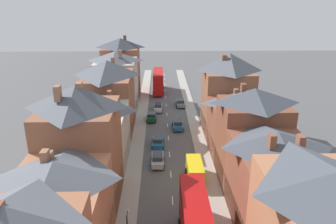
{
  "coord_description": "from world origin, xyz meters",
  "views": [
    {
      "loc": [
        -1.39,
        -14.97,
        22.79
      ],
      "look_at": [
        0.16,
        44.92,
        1.58
      ],
      "focal_mm": 35.0,
      "sensor_mm": 36.0,
      "label": 1
    }
  ],
  "objects_px": {
    "car_near_silver": "(178,124)",
    "car_parked_left_b": "(158,159)",
    "double_decker_bus_mid_street": "(158,81)",
    "car_parked_left_a": "(151,117)",
    "car_mid_black": "(158,141)",
    "car_parked_right_a": "(180,103)",
    "car_near_blue": "(158,107)",
    "delivery_van": "(195,170)"
  },
  "relations": [
    {
      "from": "car_near_silver",
      "to": "car_parked_left_a",
      "type": "bearing_deg",
      "value": 139.18
    },
    {
      "from": "double_decker_bus_mid_street",
      "to": "car_parked_left_a",
      "type": "distance_m",
      "value": 20.49
    },
    {
      "from": "car_near_silver",
      "to": "car_near_blue",
      "type": "bearing_deg",
      "value": 110.24
    },
    {
      "from": "car_near_blue",
      "to": "delivery_van",
      "type": "bearing_deg",
      "value": -79.81
    },
    {
      "from": "double_decker_bus_mid_street",
      "to": "delivery_van",
      "type": "height_order",
      "value": "double_decker_bus_mid_street"
    },
    {
      "from": "car_near_silver",
      "to": "delivery_van",
      "type": "distance_m",
      "value": 17.55
    },
    {
      "from": "car_parked_left_a",
      "to": "delivery_van",
      "type": "xyz_separation_m",
      "value": [
        6.2,
        -21.73,
        0.51
      ]
    },
    {
      "from": "car_near_silver",
      "to": "car_parked_left_a",
      "type": "xyz_separation_m",
      "value": [
        -4.9,
        4.23,
        -0.02
      ]
    },
    {
      "from": "car_near_blue",
      "to": "car_near_silver",
      "type": "bearing_deg",
      "value": -69.76
    },
    {
      "from": "car_parked_left_b",
      "to": "car_parked_right_a",
      "type": "bearing_deg",
      "value": 79.41
    },
    {
      "from": "car_near_blue",
      "to": "car_mid_black",
      "type": "bearing_deg",
      "value": -90.0
    },
    {
      "from": "car_near_silver",
      "to": "car_parked_left_b",
      "type": "relative_size",
      "value": 1.02
    },
    {
      "from": "car_parked_left_a",
      "to": "car_parked_right_a",
      "type": "relative_size",
      "value": 0.89
    },
    {
      "from": "car_parked_right_a",
      "to": "delivery_van",
      "type": "xyz_separation_m",
      "value": [
        0.0,
        -30.33,
        0.52
      ]
    },
    {
      "from": "car_parked_right_a",
      "to": "car_mid_black",
      "type": "xyz_separation_m",
      "value": [
        -4.9,
        -20.23,
        0.04
      ]
    },
    {
      "from": "double_decker_bus_mid_street",
      "to": "car_parked_left_b",
      "type": "xyz_separation_m",
      "value": [
        0.01,
        -37.96,
        -1.98
      ]
    },
    {
      "from": "car_mid_black",
      "to": "car_parked_left_b",
      "type": "height_order",
      "value": "car_mid_black"
    },
    {
      "from": "double_decker_bus_mid_street",
      "to": "car_mid_black",
      "type": "height_order",
      "value": "double_decker_bus_mid_street"
    },
    {
      "from": "double_decker_bus_mid_street",
      "to": "car_near_blue",
      "type": "bearing_deg",
      "value": -89.97
    },
    {
      "from": "car_parked_right_a",
      "to": "car_mid_black",
      "type": "relative_size",
      "value": 1.0
    },
    {
      "from": "double_decker_bus_mid_street",
      "to": "car_parked_left_b",
      "type": "bearing_deg",
      "value": -89.99
    },
    {
      "from": "car_mid_black",
      "to": "car_parked_left_b",
      "type": "xyz_separation_m",
      "value": [
        0.0,
        -5.99,
        -0.02
      ]
    },
    {
      "from": "double_decker_bus_mid_street",
      "to": "car_parked_right_a",
      "type": "bearing_deg",
      "value": -67.32
    },
    {
      "from": "car_parked_left_b",
      "to": "car_near_silver",
      "type": "bearing_deg",
      "value": 74.95
    },
    {
      "from": "car_parked_right_a",
      "to": "car_mid_black",
      "type": "bearing_deg",
      "value": -103.62
    },
    {
      "from": "car_parked_left_a",
      "to": "car_parked_left_b",
      "type": "distance_m",
      "value": 17.66
    },
    {
      "from": "double_decker_bus_mid_street",
      "to": "car_near_blue",
      "type": "height_order",
      "value": "double_decker_bus_mid_street"
    },
    {
      "from": "car_near_silver",
      "to": "car_mid_black",
      "type": "distance_m",
      "value": 8.23
    },
    {
      "from": "car_near_blue",
      "to": "car_parked_right_a",
      "type": "relative_size",
      "value": 0.9
    },
    {
      "from": "car_parked_left_a",
      "to": "car_mid_black",
      "type": "xyz_separation_m",
      "value": [
        1.3,
        -11.63,
        0.03
      ]
    },
    {
      "from": "double_decker_bus_mid_street",
      "to": "car_parked_left_a",
      "type": "xyz_separation_m",
      "value": [
        -1.29,
        -20.35,
        -1.99
      ]
    },
    {
      "from": "delivery_van",
      "to": "car_parked_left_b",
      "type": "bearing_deg",
      "value": 139.98
    },
    {
      "from": "car_parked_left_a",
      "to": "car_mid_black",
      "type": "relative_size",
      "value": 0.89
    },
    {
      "from": "car_near_silver",
      "to": "car_parked_right_a",
      "type": "height_order",
      "value": "car_near_silver"
    },
    {
      "from": "car_parked_right_a",
      "to": "double_decker_bus_mid_street",
      "type": "bearing_deg",
      "value": 112.68
    },
    {
      "from": "delivery_van",
      "to": "double_decker_bus_mid_street",
      "type": "bearing_deg",
      "value": 96.65
    },
    {
      "from": "car_parked_right_a",
      "to": "car_parked_left_b",
      "type": "xyz_separation_m",
      "value": [
        -4.9,
        -26.22,
        0.02
      ]
    },
    {
      "from": "car_near_blue",
      "to": "delivery_van",
      "type": "relative_size",
      "value": 0.76
    },
    {
      "from": "car_near_silver",
      "to": "car_parked_right_a",
      "type": "xyz_separation_m",
      "value": [
        1.3,
        12.83,
        -0.03
      ]
    },
    {
      "from": "double_decker_bus_mid_street",
      "to": "car_near_blue",
      "type": "relative_size",
      "value": 2.73
    },
    {
      "from": "car_parked_left_b",
      "to": "double_decker_bus_mid_street",
      "type": "bearing_deg",
      "value": 90.01
    },
    {
      "from": "car_near_blue",
      "to": "car_parked_right_a",
      "type": "xyz_separation_m",
      "value": [
        4.9,
        3.07,
        -0.03
      ]
    }
  ]
}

